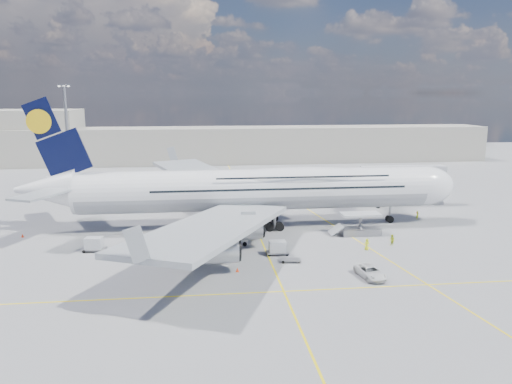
{
  "coord_description": "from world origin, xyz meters",
  "views": [
    {
      "loc": [
        -9.92,
        -75.79,
        23.46
      ],
      "look_at": [
        -0.08,
        8.0,
        6.7
      ],
      "focal_mm": 35.0,
      "sensor_mm": 36.0,
      "label": 1
    }
  ],
  "objects": [
    {
      "name": "catering_truck_inner",
      "position": [
        -7.88,
        33.81,
        1.88
      ],
      "size": [
        7.19,
        4.66,
        3.98
      ],
      "rotation": [
        0.0,
        0.0,
        0.39
      ],
      "color": "gray",
      "rests_on": "ground"
    },
    {
      "name": "taxi_line_diag",
      "position": [
        14.0,
        10.0,
        0.01
      ],
      "size": [
        14.16,
        99.06,
        0.01
      ],
      "primitive_type": "cube",
      "rotation": [
        0.0,
        0.0,
        0.14
      ],
      "color": "yellow",
      "rests_on": "ground"
    },
    {
      "name": "dolly_back",
      "position": [
        -26.17,
        -0.73,
        0.34
      ],
      "size": [
        3.21,
        2.0,
        0.44
      ],
      "rotation": [
        0.0,
        0.0,
        0.13
      ],
      "color": "gray",
      "rests_on": "ground"
    },
    {
      "name": "dolly_nose_near",
      "position": [
        1.44,
        -6.15,
        1.13
      ],
      "size": [
        3.33,
        1.81,
        2.09
      ],
      "rotation": [
        0.0,
        0.0,
        -0.01
      ],
      "color": "gray",
      "rests_on": "ground"
    },
    {
      "name": "hangar",
      "position": [
        -70.0,
        100.0,
        9.0
      ],
      "size": [
        40.0,
        22.0,
        18.0
      ],
      "primitive_type": "cube",
      "color": "#B2AD9E",
      "rests_on": "ground"
    },
    {
      "name": "tree_line",
      "position": [
        40.0,
        140.0,
        4.0
      ],
      "size": [
        160.0,
        6.0,
        8.0
      ],
      "primitive_type": "cube",
      "color": "#193814",
      "rests_on": "ground"
    },
    {
      "name": "ground",
      "position": [
        0.0,
        0.0,
        0.0
      ],
      "size": [
        300.0,
        300.0,
        0.0
      ],
      "primitive_type": "plane",
      "color": "gray",
      "rests_on": "ground"
    },
    {
      "name": "airliner",
      "position": [
        0.26,
        10.0,
        6.87
      ],
      "size": [
        77.26,
        79.15,
        23.71
      ],
      "color": "white",
      "rests_on": "ground"
    },
    {
      "name": "dolly_row_a",
      "position": [
        -25.79,
        -1.39,
        1.16
      ],
      "size": [
        3.6,
        2.2,
        2.16
      ],
      "rotation": [
        0.0,
        0.0,
        -0.12
      ],
      "color": "gray",
      "rests_on": "ground"
    },
    {
      "name": "dolly_nose_far",
      "position": [
        2.74,
        -9.58,
        0.33
      ],
      "size": [
        3.1,
        1.99,
        0.42
      ],
      "rotation": [
        0.0,
        0.0,
        -0.16
      ],
      "color": "gray",
      "rests_on": "ground"
    },
    {
      "name": "service_van",
      "position": [
        11.89,
        -16.83,
        0.75
      ],
      "size": [
        3.29,
        5.73,
        1.5
      ],
      "primitive_type": "imported",
      "rotation": [
        0.0,
        0.0,
        0.15
      ],
      "color": "silver",
      "rests_on": "ground"
    },
    {
      "name": "crew_loader",
      "position": [
        19.93,
        -3.94,
        0.9
      ],
      "size": [
        1.0,
        1.09,
        1.81
      ],
      "primitive_type": "imported",
      "rotation": [
        0.0,
        0.0,
        -1.12
      ],
      "color": "#C8DD17",
      "rests_on": "ground"
    },
    {
      "name": "catering_truck_outer",
      "position": [
        -12.1,
        49.95,
        1.8
      ],
      "size": [
        6.75,
        3.28,
        3.88
      ],
      "rotation": [
        0.0,
        0.0,
        -0.16
      ],
      "color": "gray",
      "rests_on": "ground"
    },
    {
      "name": "cone_nose",
      "position": [
        33.14,
        16.06,
        0.3
      ],
      "size": [
        0.49,
        0.49,
        0.62
      ],
      "color": "#FC3A0D",
      "rests_on": "ground"
    },
    {
      "name": "dolly_row_c",
      "position": [
        -7.09,
        -3.48,
        0.37
      ],
      "size": [
        3.57,
        2.48,
        0.48
      ],
      "rotation": [
        0.0,
        0.0,
        0.25
      ],
      "color": "gray",
      "rests_on": "ground"
    },
    {
      "name": "cargo_loader",
      "position": [
        16.82,
        2.89,
        1.25
      ],
      "size": [
        8.53,
        3.2,
        3.67
      ],
      "color": "silver",
      "rests_on": "ground"
    },
    {
      "name": "taxi_line_main",
      "position": [
        0.0,
        0.0,
        0.01
      ],
      "size": [
        0.25,
        220.0,
        0.01
      ],
      "primitive_type": "cube",
      "color": "yellow",
      "rests_on": "ground"
    },
    {
      "name": "crew_tug",
      "position": [
        -4.43,
        -3.5,
        0.92
      ],
      "size": [
        1.32,
        0.95,
        1.84
      ],
      "primitive_type": "imported",
      "rotation": [
        0.0,
        0.0,
        0.24
      ],
      "color": "#CEF419",
      "rests_on": "ground"
    },
    {
      "name": "cone_wing_right_inner",
      "position": [
        -12.6,
        -6.63,
        0.24
      ],
      "size": [
        0.4,
        0.4,
        0.5
      ],
      "color": "#FC3A0D",
      "rests_on": "ground"
    },
    {
      "name": "cone_tail",
      "position": [
        -39.09,
        7.71,
        0.29
      ],
      "size": [
        0.47,
        0.47,
        0.6
      ],
      "color": "#FC3A0D",
      "rests_on": "ground"
    },
    {
      "name": "crew_nose",
      "position": [
        31.09,
        11.57,
        0.81
      ],
      "size": [
        0.7,
        0.62,
        1.62
      ],
      "primitive_type": "imported",
      "rotation": [
        0.0,
        0.0,
        0.49
      ],
      "color": "#E5FF1A",
      "rests_on": "ground"
    },
    {
      "name": "cone_wing_left_inner",
      "position": [
        -0.16,
        30.38,
        0.27
      ],
      "size": [
        0.44,
        0.44,
        0.57
      ],
      "color": "#FC3A0D",
      "rests_on": "ground"
    },
    {
      "name": "crew_wing",
      "position": [
        -10.12,
        -1.76,
        1.0
      ],
      "size": [
        0.49,
        1.17,
        2.0
      ],
      "primitive_type": "imported",
      "rotation": [
        0.0,
        0.0,
        1.57
      ],
      "color": "#ADEE19",
      "rests_on": "ground"
    },
    {
      "name": "terminal",
      "position": [
        0.0,
        95.0,
        6.0
      ],
      "size": [
        180.0,
        16.0,
        12.0
      ],
      "primitive_type": "cube",
      "color": "#B2AD9E",
      "rests_on": "ground"
    },
    {
      "name": "taxi_line_cross",
      "position": [
        0.0,
        -20.0,
        0.01
      ],
      "size": [
        120.0,
        0.25,
        0.01
      ],
      "primitive_type": "cube",
      "color": "yellow",
      "rests_on": "ground"
    },
    {
      "name": "light_mast",
      "position": [
        -40.0,
        45.0,
        13.21
      ],
      "size": [
        3.0,
        0.7,
        25.5
      ],
      "color": "gray",
      "rests_on": "ground"
    },
    {
      "name": "baggage_tug",
      "position": [
        -3.99,
        -0.83,
        0.8
      ],
      "size": [
        3.13,
        2.01,
        1.8
      ],
      "rotation": [
        0.0,
        0.0,
        0.25
      ],
      "color": "white",
      "rests_on": "ground"
    },
    {
      "name": "cone_wing_right_outer",
      "position": [
        -5.01,
        -12.66,
        0.29
      ],
      "size": [
        0.47,
        0.47,
        0.6
      ],
      "color": "#FC3A0D",
      "rests_on": "ground"
    },
    {
      "name": "jet_bridge",
      "position": [
        29.81,
        20.94,
        6.85
      ],
      "size": [
        18.8,
        12.1,
        8.5
      ],
      "color": "#B7B7BC",
      "rests_on": "ground"
    },
    {
      "name": "crew_van",
      "position": [
        15.3,
        -5.56,
        0.9
      ],
      "size": [
        1.01,
        1.04,
        1.8
      ],
      "primitive_type": "imported",
      "rotation": [
        0.0,
        0.0,
        2.28
      ],
      "color": "#E7F519",
      "rests_on": "ground"
    },
    {
      "name": "cone_wing_left_outer",
      "position": [
        -6.56,
        38.02,
        0.26
      ],
      "size": [
        0.42,
        0.42,
        0.53
      ],
      "color": "#FC3A0D",
      "rests_on": "ground"
    },
    {
      "name": "dolly_row_b",
      "position": [
        -11.87,
        -8.78,
        1.14
      ],
      "size": [
        3.38,
        1.85,
        2.11
      ],
      "rotation": [
        0.0,
        0.0,
        0.02
      ],
      "color": "gray",
      "rests_on": "ground"
    }
  ]
}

